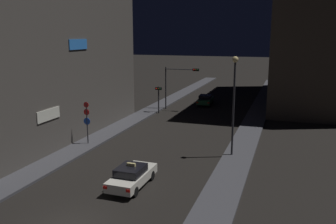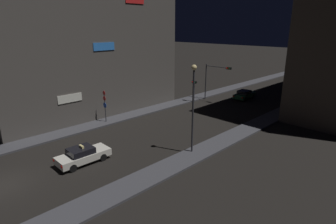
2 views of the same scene
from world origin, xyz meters
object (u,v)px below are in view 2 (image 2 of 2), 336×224
at_px(far_car, 244,95).
at_px(traffic_light_overhead, 215,75).
at_px(street_lamp_near_block, 193,97).
at_px(traffic_light_left_kerb, 194,87).
at_px(sign_pole_left, 105,104).
at_px(taxi, 83,155).

distance_m(far_car, traffic_light_overhead, 6.15).
bearing_deg(street_lamp_near_block, far_car, 108.42).
bearing_deg(traffic_light_left_kerb, sign_pole_left, -95.26).
xyz_separation_m(traffic_light_left_kerb, street_lamp_near_block, (11.29, -13.65, 2.84)).
height_order(far_car, traffic_light_left_kerb, traffic_light_left_kerb).
bearing_deg(taxi, far_car, 93.46).
relative_size(traffic_light_overhead, sign_pole_left, 1.49).
bearing_deg(taxi, traffic_light_left_kerb, 105.72).
relative_size(far_car, sign_pole_left, 1.22).
distance_m(traffic_light_left_kerb, street_lamp_near_block, 17.94).
relative_size(traffic_light_overhead, traffic_light_left_kerb, 1.65).
xyz_separation_m(taxi, traffic_light_overhead, (-4.40, 24.37, 3.28)).
bearing_deg(far_car, traffic_light_left_kerb, -120.94).
bearing_deg(sign_pole_left, far_car, 75.43).
xyz_separation_m(taxi, sign_pole_left, (-7.43, 6.98, 1.63)).
bearing_deg(traffic_light_overhead, street_lamp_near_block, -59.64).
bearing_deg(far_car, traffic_light_overhead, -120.70).
bearing_deg(traffic_light_overhead, traffic_light_left_kerb, -121.32).
relative_size(far_car, street_lamp_near_block, 0.58).
height_order(traffic_light_overhead, sign_pole_left, traffic_light_overhead).
bearing_deg(sign_pole_left, taxi, -43.22).
relative_size(far_car, traffic_light_overhead, 0.82).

